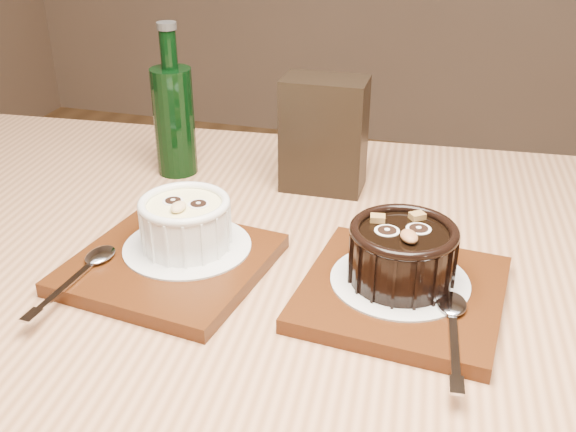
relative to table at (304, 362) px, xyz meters
name	(u,v)px	position (x,y,z in m)	size (l,w,h in m)	color
table	(304,362)	(0.00, 0.00, 0.00)	(1.26, 0.90, 0.75)	#9C6844
tray_left	(170,264)	(-0.14, -0.01, 0.10)	(0.18, 0.18, 0.01)	#49220C
doily_left	(187,246)	(-0.13, 0.02, 0.11)	(0.13, 0.13, 0.00)	silver
ramekin_white	(185,221)	(-0.13, 0.02, 0.14)	(0.09, 0.09, 0.05)	white
spoon_left	(79,273)	(-0.20, -0.06, 0.11)	(0.03, 0.13, 0.01)	silver
tray_right	(402,293)	(0.09, 0.01, 0.10)	(0.18, 0.18, 0.01)	#49220C
doily_right	(400,280)	(0.09, 0.01, 0.11)	(0.13, 0.13, 0.00)	silver
ramekin_dark	(402,251)	(0.09, 0.01, 0.14)	(0.10, 0.10, 0.06)	black
spoon_right	(454,328)	(0.14, -0.05, 0.11)	(0.03, 0.13, 0.01)	silver
condiment_stand	(324,135)	(-0.04, 0.23, 0.16)	(0.10, 0.06, 0.14)	black
green_bottle	(174,117)	(-0.23, 0.22, 0.17)	(0.05, 0.05, 0.19)	black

